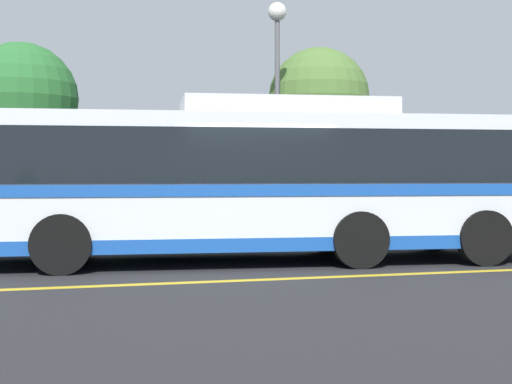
{
  "coord_description": "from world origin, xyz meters",
  "views": [
    {
      "loc": [
        -3.07,
        -12.52,
        1.69
      ],
      "look_at": [
        0.23,
        0.36,
        1.31
      ],
      "focal_mm": 50.0,
      "sensor_mm": 36.0,
      "label": 1
    }
  ],
  "objects_px": {
    "parked_car_2": "(209,213)",
    "tree_1": "(319,99)",
    "parked_car_3": "(444,211)",
    "transit_bus": "(257,179)",
    "tree_0": "(22,99)",
    "street_lamp": "(277,63)"
  },
  "relations": [
    {
      "from": "parked_car_2",
      "to": "tree_1",
      "type": "xyz_separation_m",
      "value": [
        4.42,
        4.85,
        3.26
      ]
    },
    {
      "from": "tree_1",
      "to": "parked_car_3",
      "type": "bearing_deg",
      "value": -68.89
    },
    {
      "from": "transit_bus",
      "to": "tree_1",
      "type": "height_order",
      "value": "tree_1"
    },
    {
      "from": "tree_0",
      "to": "parked_car_3",
      "type": "bearing_deg",
      "value": -25.93
    },
    {
      "from": "parked_car_2",
      "to": "tree_1",
      "type": "height_order",
      "value": "tree_1"
    },
    {
      "from": "transit_bus",
      "to": "parked_car_2",
      "type": "xyz_separation_m",
      "value": [
        -0.27,
        3.45,
        -0.84
      ]
    },
    {
      "from": "parked_car_2",
      "to": "transit_bus",
      "type": "bearing_deg",
      "value": 0.64
    },
    {
      "from": "parked_car_2",
      "to": "street_lamp",
      "type": "relative_size",
      "value": 0.69
    },
    {
      "from": "transit_bus",
      "to": "tree_0",
      "type": "relative_size",
      "value": 2.12
    },
    {
      "from": "tree_1",
      "to": "transit_bus",
      "type": "bearing_deg",
      "value": -116.55
    },
    {
      "from": "tree_1",
      "to": "street_lamp",
      "type": "bearing_deg",
      "value": -135.34
    },
    {
      "from": "parked_car_2",
      "to": "tree_0",
      "type": "height_order",
      "value": "tree_0"
    },
    {
      "from": "parked_car_3",
      "to": "tree_1",
      "type": "bearing_deg",
      "value": -158.97
    },
    {
      "from": "street_lamp",
      "to": "tree_1",
      "type": "xyz_separation_m",
      "value": [
        1.9,
        1.88,
        -0.77
      ]
    },
    {
      "from": "transit_bus",
      "to": "parked_car_2",
      "type": "bearing_deg",
      "value": 9.99
    },
    {
      "from": "street_lamp",
      "to": "tree_0",
      "type": "bearing_deg",
      "value": 160.7
    },
    {
      "from": "parked_car_3",
      "to": "tree_0",
      "type": "relative_size",
      "value": 0.79
    },
    {
      "from": "parked_car_2",
      "to": "parked_car_3",
      "type": "bearing_deg",
      "value": 88.28
    },
    {
      "from": "parked_car_2",
      "to": "street_lamp",
      "type": "height_order",
      "value": "street_lamp"
    },
    {
      "from": "street_lamp",
      "to": "tree_1",
      "type": "height_order",
      "value": "street_lamp"
    },
    {
      "from": "parked_car_2",
      "to": "parked_car_3",
      "type": "distance_m",
      "value": 6.21
    },
    {
      "from": "tree_0",
      "to": "tree_1",
      "type": "bearing_deg",
      "value": -3.69
    }
  ]
}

